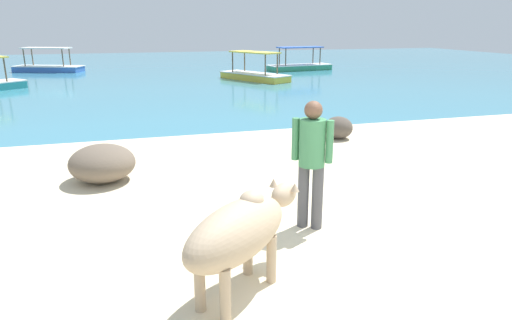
# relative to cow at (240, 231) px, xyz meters

# --- Properties ---
(sand_beach) EXTENTS (18.00, 14.00, 0.04)m
(sand_beach) POSITION_rel_cow_xyz_m (1.32, -0.39, -0.67)
(sand_beach) COLOR beige
(sand_beach) RESTS_ON ground
(water_surface) EXTENTS (60.00, 36.00, 0.03)m
(water_surface) POSITION_rel_cow_xyz_m (1.32, 21.61, -0.69)
(water_surface) COLOR teal
(water_surface) RESTS_ON ground
(cow) EXTENTS (1.56, 1.41, 0.99)m
(cow) POSITION_rel_cow_xyz_m (0.00, 0.00, 0.00)
(cow) COLOR tan
(cow) RESTS_ON sand_beach
(person_standing) EXTENTS (0.43, 0.33, 1.62)m
(person_standing) POSITION_rel_cow_xyz_m (1.21, 1.20, 0.30)
(person_standing) COLOR #4C4C51
(person_standing) RESTS_ON sand_beach
(shore_rock_large) EXTENTS (1.23, 1.25, 0.61)m
(shore_rock_large) POSITION_rel_cow_xyz_m (-1.37, 3.80, -0.35)
(shore_rock_large) COLOR #6B5B4C
(shore_rock_large) RESTS_ON sand_beach
(shore_rock_medium) EXTENTS (0.89, 0.89, 0.50)m
(shore_rock_medium) POSITION_rel_cow_xyz_m (3.64, 5.35, -0.40)
(shore_rock_medium) COLOR brown
(shore_rock_medium) RESTS_ON sand_beach
(boat_blue) EXTENTS (3.84, 2.44, 1.29)m
(boat_blue) POSITION_rel_cow_xyz_m (-4.77, 23.54, -0.40)
(boat_blue) COLOR #3866B7
(boat_blue) RESTS_ON water_surface
(boat_yellow) EXTENTS (2.75, 3.78, 1.29)m
(boat_yellow) POSITION_rel_cow_xyz_m (4.94, 16.75, -0.40)
(boat_yellow) COLOR gold
(boat_yellow) RESTS_ON water_surface
(boat_green) EXTENTS (3.79, 1.63, 1.29)m
(boat_green) POSITION_rel_cow_xyz_m (8.64, 20.48, -0.40)
(boat_green) COLOR #338E66
(boat_green) RESTS_ON water_surface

